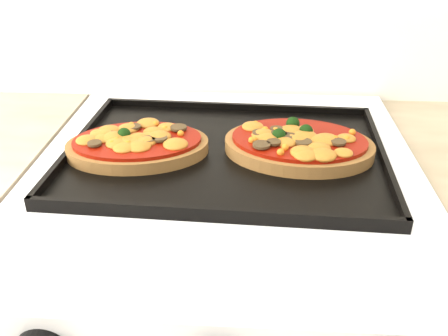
# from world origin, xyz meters

# --- Properties ---
(baking_tray) EXTENTS (0.49, 0.37, 0.02)m
(baking_tray) POSITION_xyz_m (0.01, 1.71, 0.92)
(baking_tray) COLOR black
(baking_tray) RESTS_ON stove
(pizza_left) EXTENTS (0.24, 0.18, 0.03)m
(pizza_left) POSITION_xyz_m (-0.13, 1.70, 0.94)
(pizza_left) COLOR brown
(pizza_left) RESTS_ON baking_tray
(pizza_right) EXTENTS (0.25, 0.19, 0.03)m
(pizza_right) POSITION_xyz_m (0.12, 1.72, 0.94)
(pizza_right) COLOR brown
(pizza_right) RESTS_ON baking_tray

